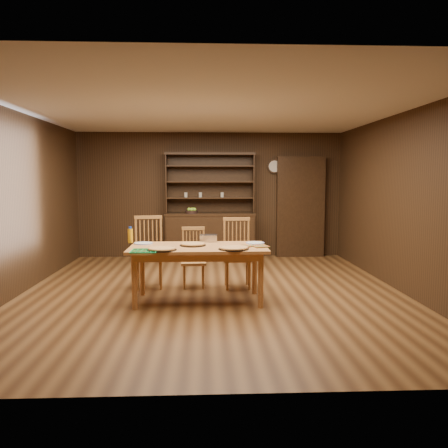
{
  "coord_description": "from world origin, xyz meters",
  "views": [
    {
      "loc": [
        -0.1,
        -6.19,
        1.65
      ],
      "look_at": [
        0.18,
        0.4,
        0.96
      ],
      "focal_mm": 35.0,
      "sensor_mm": 36.0,
      "label": 1
    }
  ],
  "objects_px": {
    "chair_center": "(194,255)",
    "chair_right": "(237,250)",
    "china_hutch": "(210,230)",
    "juice_bottle": "(130,235)",
    "chair_left": "(149,249)",
    "dining_table": "(198,252)"
  },
  "relations": [
    {
      "from": "dining_table",
      "to": "juice_bottle",
      "type": "height_order",
      "value": "juice_bottle"
    },
    {
      "from": "chair_left",
      "to": "chair_center",
      "type": "height_order",
      "value": "chair_left"
    },
    {
      "from": "china_hutch",
      "to": "chair_right",
      "type": "distance_m",
      "value": 2.43
    },
    {
      "from": "chair_left",
      "to": "china_hutch",
      "type": "bearing_deg",
      "value": 59.75
    },
    {
      "from": "juice_bottle",
      "to": "dining_table",
      "type": "bearing_deg",
      "value": -20.51
    },
    {
      "from": "china_hutch",
      "to": "juice_bottle",
      "type": "height_order",
      "value": "china_hutch"
    },
    {
      "from": "china_hutch",
      "to": "chair_center",
      "type": "xyz_separation_m",
      "value": [
        -0.28,
        -2.35,
        -0.12
      ]
    },
    {
      "from": "china_hutch",
      "to": "chair_left",
      "type": "height_order",
      "value": "china_hutch"
    },
    {
      "from": "china_hutch",
      "to": "dining_table",
      "type": "height_order",
      "value": "china_hutch"
    },
    {
      "from": "china_hutch",
      "to": "juice_bottle",
      "type": "distance_m",
      "value": 3.06
    },
    {
      "from": "china_hutch",
      "to": "dining_table",
      "type": "relative_size",
      "value": 1.2
    },
    {
      "from": "chair_center",
      "to": "chair_right",
      "type": "height_order",
      "value": "chair_right"
    },
    {
      "from": "china_hutch",
      "to": "juice_bottle",
      "type": "relative_size",
      "value": 9.57
    },
    {
      "from": "juice_bottle",
      "to": "chair_left",
      "type": "bearing_deg",
      "value": 68.68
    },
    {
      "from": "dining_table",
      "to": "juice_bottle",
      "type": "bearing_deg",
      "value": 159.49
    },
    {
      "from": "china_hutch",
      "to": "juice_bottle",
      "type": "xyz_separation_m",
      "value": [
        -1.15,
        -2.83,
        0.26
      ]
    },
    {
      "from": "chair_right",
      "to": "chair_center",
      "type": "bearing_deg",
      "value": 174.58
    },
    {
      "from": "chair_left",
      "to": "chair_right",
      "type": "relative_size",
      "value": 1.02
    },
    {
      "from": "chair_center",
      "to": "chair_right",
      "type": "relative_size",
      "value": 0.86
    },
    {
      "from": "chair_left",
      "to": "chair_center",
      "type": "xyz_separation_m",
      "value": [
        0.68,
        -0.01,
        -0.1
      ]
    },
    {
      "from": "chair_left",
      "to": "juice_bottle",
      "type": "bearing_deg",
      "value": -119.16
    },
    {
      "from": "chair_right",
      "to": "dining_table",
      "type": "bearing_deg",
      "value": -127.36
    }
  ]
}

